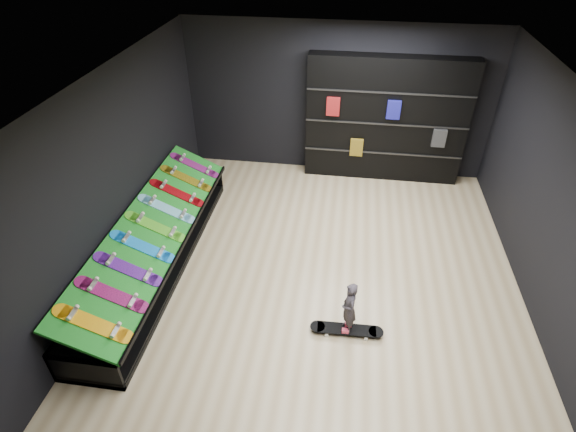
# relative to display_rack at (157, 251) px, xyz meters

# --- Properties ---
(floor) EXTENTS (6.00, 7.00, 0.01)m
(floor) POSITION_rel_display_rack_xyz_m (2.55, 0.00, -0.25)
(floor) COLOR #CEB98B
(floor) RESTS_ON ground
(ceiling) EXTENTS (6.00, 7.00, 0.01)m
(ceiling) POSITION_rel_display_rack_xyz_m (2.55, 0.00, 2.75)
(ceiling) COLOR white
(ceiling) RESTS_ON ground
(wall_back) EXTENTS (6.00, 0.02, 3.00)m
(wall_back) POSITION_rel_display_rack_xyz_m (2.55, 3.50, 1.25)
(wall_back) COLOR black
(wall_back) RESTS_ON ground
(wall_left) EXTENTS (0.02, 7.00, 3.00)m
(wall_left) POSITION_rel_display_rack_xyz_m (-0.45, 0.00, 1.25)
(wall_left) COLOR black
(wall_left) RESTS_ON ground
(wall_right) EXTENTS (0.02, 7.00, 3.00)m
(wall_right) POSITION_rel_display_rack_xyz_m (5.55, 0.00, 1.25)
(wall_right) COLOR black
(wall_right) RESTS_ON ground
(display_rack) EXTENTS (0.90, 4.50, 0.50)m
(display_rack) POSITION_rel_display_rack_xyz_m (0.00, 0.00, 0.00)
(display_rack) COLOR black
(display_rack) RESTS_ON ground
(turf_ramp) EXTENTS (0.92, 4.50, 0.46)m
(turf_ramp) POSITION_rel_display_rack_xyz_m (0.05, 0.00, 0.46)
(turf_ramp) COLOR #116D17
(turf_ramp) RESTS_ON display_rack
(back_shelving) EXTENTS (3.08, 0.36, 2.46)m
(back_shelving) POSITION_rel_display_rack_xyz_m (3.52, 3.32, 0.98)
(back_shelving) COLOR black
(back_shelving) RESTS_ON ground
(floor_skateboard) EXTENTS (0.99, 0.25, 0.09)m
(floor_skateboard) POSITION_rel_display_rack_xyz_m (3.02, -0.99, -0.21)
(floor_skateboard) COLOR black
(floor_skateboard) RESTS_ON ground
(child) EXTENTS (0.17, 0.21, 0.48)m
(child) POSITION_rel_display_rack_xyz_m (3.02, -0.99, 0.08)
(child) COLOR black
(child) RESTS_ON floor_skateboard
(display_board_0) EXTENTS (0.93, 0.22, 0.50)m
(display_board_0) POSITION_rel_display_rack_xyz_m (0.06, -1.90, 0.49)
(display_board_0) COLOR yellow
(display_board_0) RESTS_ON turf_ramp
(display_board_1) EXTENTS (0.93, 0.22, 0.50)m
(display_board_1) POSITION_rel_display_rack_xyz_m (0.06, -1.42, 0.49)
(display_board_1) COLOR #E5198C
(display_board_1) RESTS_ON turf_ramp
(display_board_2) EXTENTS (0.93, 0.22, 0.50)m
(display_board_2) POSITION_rel_display_rack_xyz_m (0.06, -0.95, 0.49)
(display_board_2) COLOR purple
(display_board_2) RESTS_ON turf_ramp
(display_board_3) EXTENTS (0.93, 0.22, 0.50)m
(display_board_3) POSITION_rel_display_rack_xyz_m (0.06, -0.48, 0.49)
(display_board_3) COLOR blue
(display_board_3) RESTS_ON turf_ramp
(display_board_4) EXTENTS (0.93, 0.22, 0.50)m
(display_board_4) POSITION_rel_display_rack_xyz_m (0.06, 0.00, 0.49)
(display_board_4) COLOR green
(display_board_4) RESTS_ON turf_ramp
(display_board_5) EXTENTS (0.93, 0.22, 0.50)m
(display_board_5) POSITION_rel_display_rack_xyz_m (0.06, 0.48, 0.49)
(display_board_5) COLOR #0CB2E5
(display_board_5) RESTS_ON turf_ramp
(display_board_6) EXTENTS (0.93, 0.22, 0.50)m
(display_board_6) POSITION_rel_display_rack_xyz_m (0.06, 0.95, 0.49)
(display_board_6) COLOR red
(display_board_6) RESTS_ON turf_ramp
(display_board_7) EXTENTS (0.93, 0.22, 0.50)m
(display_board_7) POSITION_rel_display_rack_xyz_m (0.06, 1.42, 0.49)
(display_board_7) COLOR yellow
(display_board_7) RESTS_ON turf_ramp
(display_board_8) EXTENTS (0.93, 0.22, 0.50)m
(display_board_8) POSITION_rel_display_rack_xyz_m (0.06, 1.90, 0.49)
(display_board_8) COLOR #2626BF
(display_board_8) RESTS_ON turf_ramp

